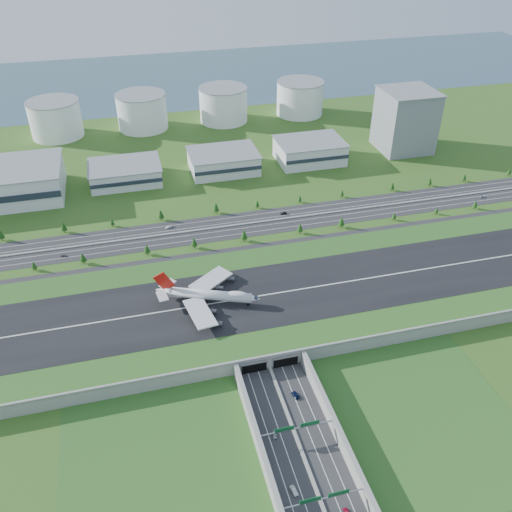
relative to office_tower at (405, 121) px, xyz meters
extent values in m
plane|color=#314C17|center=(-200.00, -195.00, -27.50)|extent=(1200.00, 1200.00, 0.00)
cube|color=gray|center=(-200.00, -195.00, -23.50)|extent=(520.00, 100.00, 8.00)
cube|color=#23521C|center=(-200.00, -195.00, -19.42)|extent=(520.00, 100.00, 0.16)
cube|color=black|center=(-200.00, -195.00, -19.28)|extent=(520.00, 58.00, 0.12)
cube|color=silver|center=(-200.00, -195.00, -19.20)|extent=(520.00, 0.90, 0.02)
cube|color=gray|center=(-200.00, -244.40, -18.90)|extent=(520.00, 1.20, 1.20)
cube|color=#28282B|center=(-200.00, -305.00, -27.44)|extent=(34.00, 120.00, 0.12)
cube|color=gray|center=(-200.00, -305.00, -27.05)|extent=(1.60, 120.00, 0.90)
cube|color=gray|center=(-218.20, -295.00, -23.50)|extent=(2.40, 100.00, 8.00)
cube|color=gray|center=(-181.80, -295.00, -23.50)|extent=(2.40, 100.00, 8.00)
cube|color=black|center=(-208.50, -245.20, -24.30)|extent=(13.00, 1.20, 6.00)
cube|color=black|center=(-191.50, -245.20, -24.30)|extent=(13.00, 1.20, 6.00)
cylinder|color=gray|center=(-219.00, -290.00, -24.00)|extent=(0.70, 0.70, 7.00)
cylinder|color=gray|center=(-181.00, -290.00, -24.00)|extent=(0.70, 0.70, 7.00)
cube|color=gray|center=(-200.00, -290.00, -20.30)|extent=(38.00, 0.50, 0.50)
cube|color=#0C4C23|center=(-206.00, -290.10, -18.90)|extent=(9.00, 0.30, 2.40)
cube|color=#0C4C23|center=(-194.00, -290.10, -18.90)|extent=(9.00, 0.30, 2.40)
cylinder|color=gray|center=(-181.00, -325.00, -24.00)|extent=(0.70, 0.70, 7.00)
cube|color=gray|center=(-200.00, -325.00, -20.30)|extent=(38.00, 0.50, 0.50)
cube|color=#0C4C23|center=(-206.00, -325.10, -18.90)|extent=(9.00, 0.30, 2.40)
cube|color=#0C4C23|center=(-194.00, -325.10, -18.90)|extent=(9.00, 0.30, 2.40)
cube|color=#28282B|center=(-200.00, -100.00, -27.44)|extent=(560.00, 36.00, 0.12)
cylinder|color=#3D2819|center=(-325.93, -122.00, -26.35)|extent=(0.50, 0.50, 2.31)
cone|color=#1D3B10|center=(-325.93, -122.00, -23.39)|extent=(3.59, 3.59, 4.62)
cylinder|color=#3D2819|center=(-294.82, -122.00, -26.10)|extent=(0.50, 0.50, 2.79)
cone|color=#1D3B10|center=(-294.82, -122.00, -22.54)|extent=(4.34, 4.34, 5.58)
cylinder|color=#3D2819|center=(-252.61, -122.00, -26.15)|extent=(0.50, 0.50, 2.71)
cone|color=#1D3B10|center=(-252.61, -122.00, -22.68)|extent=(4.21, 4.21, 5.42)
cylinder|color=#3D2819|center=(-220.07, -122.00, -26.08)|extent=(0.50, 0.50, 2.83)
cone|color=#1D3B10|center=(-220.07, -122.00, -22.47)|extent=(4.40, 4.40, 5.66)
cylinder|color=#3D2819|center=(-184.40, -122.00, -25.97)|extent=(0.50, 0.50, 3.05)
cone|color=#1D3B10|center=(-184.40, -122.00, -22.07)|extent=(4.75, 4.75, 6.11)
cylinder|color=#3D2819|center=(-142.75, -122.00, -26.12)|extent=(0.50, 0.50, 2.76)
cone|color=#1D3B10|center=(-142.75, -122.00, -22.60)|extent=(4.29, 4.29, 5.52)
cylinder|color=#3D2819|center=(-110.70, -122.00, -26.01)|extent=(0.50, 0.50, 2.99)
cone|color=#1D3B10|center=(-110.70, -122.00, -22.19)|extent=(4.65, 4.65, 5.97)
cylinder|color=#3D2819|center=(-68.08, -122.00, -26.39)|extent=(0.50, 0.50, 2.22)
cone|color=#1D3B10|center=(-68.08, -122.00, -23.55)|extent=(3.45, 3.45, 4.44)
cylinder|color=#3D2819|center=(-32.57, -122.00, -26.50)|extent=(0.50, 0.50, 1.99)
cone|color=#1D3B10|center=(-32.57, -122.00, -23.96)|extent=(3.10, 3.10, 3.98)
cylinder|color=#3D2819|center=(0.85, -122.00, -26.28)|extent=(0.50, 0.50, 2.44)
cone|color=#1D3B10|center=(0.85, -122.00, -23.17)|extent=(3.79, 3.79, 4.88)
cylinder|color=#3D2819|center=(-351.34, -78.00, -25.98)|extent=(0.50, 0.50, 3.04)
cone|color=#1D3B10|center=(-351.34, -78.00, -22.09)|extent=(4.73, 4.73, 6.08)
cylinder|color=#3D2819|center=(-308.47, -78.00, -26.05)|extent=(0.50, 0.50, 2.89)
cone|color=#1D3B10|center=(-308.47, -78.00, -22.36)|extent=(4.50, 4.50, 5.79)
cylinder|color=#3D2819|center=(-274.24, -78.00, -26.44)|extent=(0.50, 0.50, 2.11)
cone|color=#1D3B10|center=(-274.24, -78.00, -23.74)|extent=(3.29, 3.29, 4.23)
cylinder|color=#3D2819|center=(-238.25, -78.00, -26.00)|extent=(0.50, 0.50, 3.00)
cone|color=#1D3B10|center=(-238.25, -78.00, -22.16)|extent=(4.67, 4.67, 6.00)
cylinder|color=#3D2819|center=(-196.07, -78.00, -26.01)|extent=(0.50, 0.50, 2.98)
cone|color=#1D3B10|center=(-196.07, -78.00, -22.21)|extent=(4.63, 4.63, 5.95)
cylinder|color=#3D2819|center=(-163.32, -78.00, -26.41)|extent=(0.50, 0.50, 2.17)
cone|color=#1D3B10|center=(-163.32, -78.00, -23.64)|extent=(3.38, 3.38, 4.34)
cylinder|color=#3D2819|center=(-128.29, -78.00, -26.47)|extent=(0.50, 0.50, 2.05)
cone|color=#1D3B10|center=(-128.29, -78.00, -23.85)|extent=(3.20, 3.20, 4.11)
cylinder|color=#3D2819|center=(-92.45, -78.00, -26.41)|extent=(0.50, 0.50, 2.18)
cone|color=#1D3B10|center=(-92.45, -78.00, -23.62)|extent=(3.40, 3.40, 4.37)
cylinder|color=#3D2819|center=(-48.05, -78.00, -26.24)|extent=(0.50, 0.50, 2.51)
cone|color=#1D3B10|center=(-48.05, -78.00, -23.04)|extent=(3.91, 3.91, 5.02)
cylinder|color=#3D2819|center=(-13.65, -78.00, -26.26)|extent=(0.50, 0.50, 2.48)
cone|color=#1D3B10|center=(-13.65, -78.00, -23.09)|extent=(3.86, 3.86, 4.97)
cylinder|color=#3D2819|center=(18.85, -78.00, -26.29)|extent=(0.50, 0.50, 2.41)
cone|color=#1D3B10|center=(18.85, -78.00, -23.21)|extent=(3.75, 3.75, 4.83)
cylinder|color=#3D2819|center=(62.71, -78.00, -26.31)|extent=(0.50, 0.50, 2.38)
cone|color=#1D3B10|center=(62.71, -78.00, -23.27)|extent=(3.70, 3.70, 4.76)
cube|color=silver|center=(-260.00, -5.00, -20.00)|extent=(58.00, 42.00, 15.00)
cube|color=silver|center=(-175.00, -5.00, -19.00)|extent=(58.00, 42.00, 17.00)
cube|color=silver|center=(-95.00, -5.00, -18.00)|extent=(58.00, 42.00, 19.00)
cube|color=gray|center=(0.00, 0.00, 0.00)|extent=(46.00, 46.00, 55.00)
cylinder|color=white|center=(-320.00, 115.00, -10.00)|extent=(50.00, 50.00, 35.00)
cylinder|color=white|center=(-235.00, 115.00, -10.00)|extent=(50.00, 50.00, 35.00)
cylinder|color=white|center=(-150.00, 115.00, -10.00)|extent=(50.00, 50.00, 35.00)
cylinder|color=white|center=(-65.00, 115.00, -10.00)|extent=(50.00, 50.00, 35.00)
cube|color=#335061|center=(-200.00, 285.00, -27.47)|extent=(1200.00, 260.00, 0.06)
cylinder|color=silver|center=(-222.36, -192.90, -14.03)|extent=(48.58, 24.02, 5.72)
cone|color=silver|center=(-197.48, -202.93, -14.03)|extent=(8.77, 7.98, 5.72)
cone|color=silver|center=(-247.24, -182.88, -13.68)|extent=(10.43, 8.65, 5.72)
ellipsoid|color=silver|center=(-206.57, -199.27, -11.97)|extent=(12.98, 8.69, 3.52)
cube|color=silver|center=(-229.70, -206.33, -14.93)|extent=(16.15, 28.44, 1.41)
cube|color=silver|center=(-218.34, -178.14, -14.93)|extent=(28.54, 25.20, 1.41)
cylinder|color=#38383D|center=(-222.41, -204.45, -16.90)|extent=(5.31, 4.23, 2.68)
cylinder|color=#38383D|center=(-221.26, -215.52, -16.90)|extent=(5.31, 4.23, 2.68)
cylinder|color=#38383D|center=(-214.39, -184.55, -16.90)|extent=(5.31, 4.23, 2.68)
cylinder|color=#38383D|center=(-205.89, -177.37, -16.90)|extent=(5.31, 4.23, 2.68)
cube|color=silver|center=(-248.58, -188.60, -12.96)|extent=(6.69, 10.49, 0.54)
cube|color=silver|center=(-244.24, -177.82, -12.96)|extent=(11.05, 10.29, 0.54)
cube|color=red|center=(-246.41, -183.21, -6.88)|extent=(12.12, 5.51, 13.40)
cylinder|color=black|center=(-200.93, -201.54, -18.73)|extent=(1.70, 0.63, 1.70)
cylinder|color=black|center=(-226.75, -194.22, -18.73)|extent=(1.70, 0.63, 1.70)
cylinder|color=black|center=(-224.61, -188.91, -18.73)|extent=(1.70, 0.63, 1.70)
cylinder|color=black|center=(-231.72, -192.21, -18.73)|extent=(1.70, 0.63, 1.70)
cylinder|color=black|center=(-229.58, -186.91, -18.73)|extent=(1.70, 0.63, 1.70)
imported|color=#AFB0B4|center=(-209.27, -286.11, -26.58)|extent=(2.64, 4.96, 1.61)
imported|color=silver|center=(-209.27, -314.95, -26.55)|extent=(2.68, 5.26, 1.65)
imported|color=#0B163A|center=(-192.69, -266.22, -26.64)|extent=(3.69, 5.77, 1.48)
imported|color=maroon|center=(-191.30, -329.36, -26.70)|extent=(2.77, 4.95, 1.35)
imported|color=#4C4D51|center=(-308.13, -110.29, -26.68)|extent=(4.45, 3.01, 1.41)
imported|color=black|center=(-146.32, -92.74, -26.57)|extent=(5.01, 2.01, 1.62)
imported|color=silver|center=(17.78, -107.27, -26.72)|extent=(4.92, 2.59, 1.32)
imported|color=white|center=(-234.23, -90.80, -26.63)|extent=(5.56, 3.85, 1.50)
camera|label=1|loc=(-257.23, -437.33, 181.96)|focal=38.00mm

